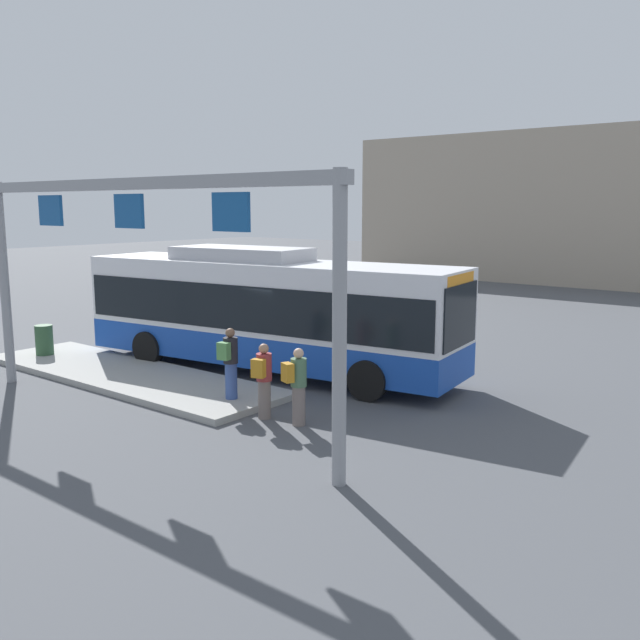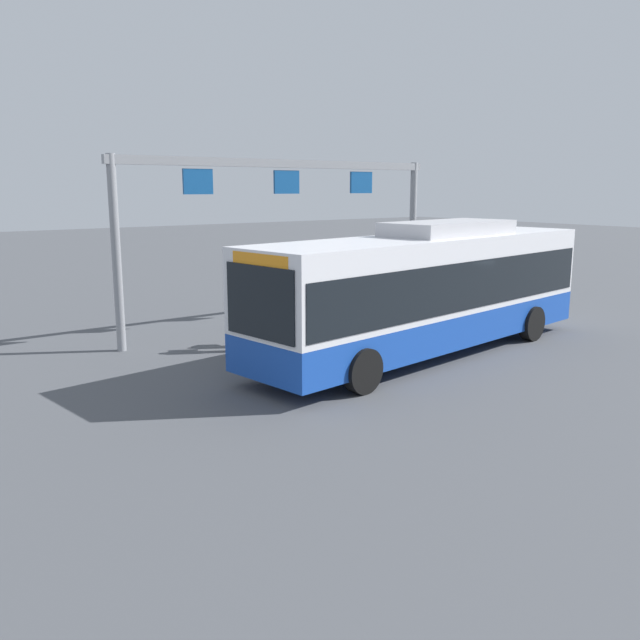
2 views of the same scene
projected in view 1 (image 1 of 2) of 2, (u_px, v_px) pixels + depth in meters
ground_plane at (267, 371)px, 19.36m from camera, size 120.00×120.00×0.00m
platform_curb at (127, 375)px, 18.58m from camera, size 10.00×2.80×0.16m
bus_main at (266, 307)px, 19.07m from camera, size 11.46×3.91×3.46m
person_boarding at (264, 379)px, 14.88m from camera, size 0.44×0.58×1.67m
person_waiting_near at (297, 385)px, 14.42m from camera, size 0.48×0.60×1.67m
person_waiting_mid at (230, 362)px, 15.84m from camera, size 0.39×0.57×1.67m
platform_sign_gantry at (130, 243)px, 14.18m from camera, size 11.25×0.24×5.20m
station_building at (546, 208)px, 43.21m from camera, size 22.78×8.00×8.97m
trash_bin at (44, 340)px, 20.67m from camera, size 0.52×0.52×0.90m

